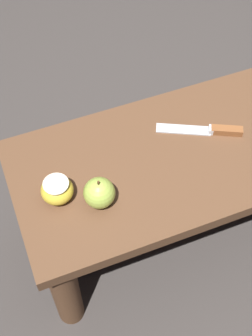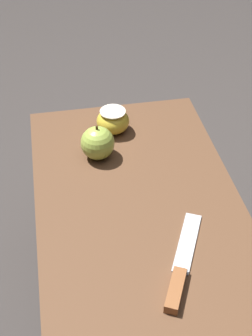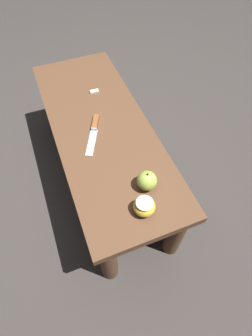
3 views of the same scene
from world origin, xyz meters
name	(u,v)px [view 1 (image 1 of 3)]	position (x,y,z in m)	size (l,w,h in m)	color
ground_plane	(201,216)	(0.00, 0.00, 0.00)	(8.00, 8.00, 0.00)	#383330
wooden_bench	(216,158)	(0.00, 0.00, 0.33)	(1.16, 0.44, 0.42)	brown
knife	(213,130)	(-0.01, 0.03, 0.43)	(0.23, 0.13, 0.02)	#B7BABF
apple_whole	(99,193)	(-0.37, -0.06, 0.46)	(0.08, 0.08, 0.09)	#9EB747
apple_cut	(57,190)	(-0.47, -0.01, 0.45)	(0.08, 0.08, 0.06)	gold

